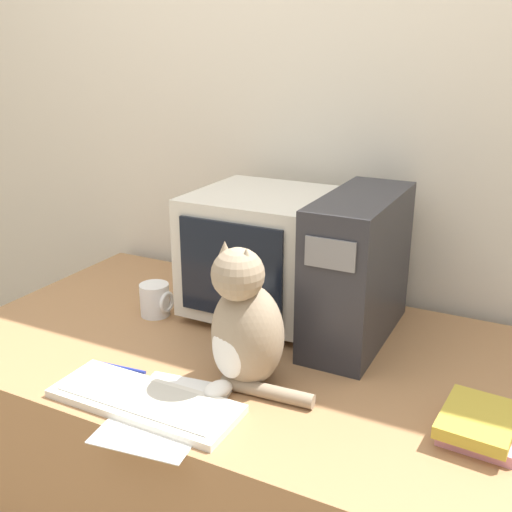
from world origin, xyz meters
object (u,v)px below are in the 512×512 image
object	(u,v)px
keyboard	(145,401)
mug	(156,300)
book_stack	(480,424)
crt_monitor	(262,252)
computer_tower	(358,268)
pen	(122,368)
cat	(245,327)

from	to	relation	value
keyboard	mug	world-z (taller)	mug
book_stack	mug	xyz separation A→B (m)	(-0.94, 0.18, 0.02)
crt_monitor	computer_tower	bearing A→B (deg)	-5.21
keyboard	pen	xyz separation A→B (m)	(-0.15, 0.10, -0.01)
keyboard	pen	size ratio (longest dim) A/B	3.27
cat	pen	world-z (taller)	cat
crt_monitor	cat	distance (m)	0.41
crt_monitor	mug	size ratio (longest dim) A/B	3.98
computer_tower	crt_monitor	bearing A→B (deg)	174.79
cat	computer_tower	bearing A→B (deg)	86.17
crt_monitor	cat	xyz separation A→B (m)	(0.15, -0.38, -0.04)
computer_tower	cat	distance (m)	0.39
computer_tower	pen	size ratio (longest dim) A/B	3.31
mug	book_stack	bearing A→B (deg)	-10.67
computer_tower	mug	xyz separation A→B (m)	(-0.57, -0.14, -0.15)
crt_monitor	keyboard	bearing A→B (deg)	-91.16
mug	computer_tower	bearing A→B (deg)	13.57
crt_monitor	pen	distance (m)	0.52
mug	crt_monitor	bearing A→B (deg)	31.33
cat	mug	distance (m)	0.48
computer_tower	keyboard	xyz separation A→B (m)	(-0.31, -0.54, -0.19)
book_stack	pen	size ratio (longest dim) A/B	1.44
cat	pen	xyz separation A→B (m)	(-0.30, -0.08, -0.14)
crt_monitor	computer_tower	xyz separation A→B (m)	(0.30, -0.03, 0.01)
computer_tower	mug	world-z (taller)	computer_tower
computer_tower	book_stack	size ratio (longest dim) A/B	2.30
pen	mug	bearing A→B (deg)	110.71
book_stack	mug	distance (m)	0.96
book_stack	cat	bearing A→B (deg)	-175.38
keyboard	book_stack	size ratio (longest dim) A/B	2.28
keyboard	pen	world-z (taller)	keyboard
computer_tower	keyboard	distance (m)	0.65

